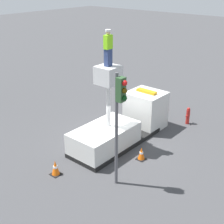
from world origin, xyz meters
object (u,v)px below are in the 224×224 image
(bucket_truck, at_px, (123,125))
(traffic_cone_curbside, at_px, (141,154))
(traffic_cone_rear, at_px, (55,168))
(traffic_light_pole, at_px, (119,109))
(worker, at_px, (108,48))
(fire_hydrant, at_px, (188,116))

(bucket_truck, height_order, traffic_cone_curbside, bucket_truck)
(traffic_cone_rear, relative_size, traffic_cone_curbside, 1.09)
(traffic_light_pole, relative_size, traffic_cone_rear, 6.93)
(worker, distance_m, traffic_light_pole, 3.71)
(worker, height_order, traffic_light_pole, worker)
(traffic_light_pole, distance_m, traffic_cone_curbside, 4.11)
(traffic_light_pole, bearing_deg, traffic_cone_curbside, 10.27)
(worker, distance_m, traffic_cone_curbside, 5.53)
(worker, bearing_deg, bucket_truck, 0.00)
(traffic_cone_rear, bearing_deg, bucket_truck, -3.37)
(bucket_truck, xyz_separation_m, traffic_light_pole, (-3.40, -2.45, 2.73))
(bucket_truck, xyz_separation_m, fire_hydrant, (4.26, -1.81, -0.40))
(traffic_light_pole, xyz_separation_m, traffic_cone_rear, (-1.35, 2.73, -3.32))
(fire_hydrant, bearing_deg, worker, 161.88)
(traffic_cone_rear, height_order, traffic_cone_curbside, traffic_cone_rear)
(traffic_light_pole, bearing_deg, worker, 48.95)
(traffic_cone_rear, bearing_deg, traffic_light_pole, -63.61)
(fire_hydrant, bearing_deg, traffic_cone_rear, 166.95)
(bucket_truck, height_order, fire_hydrant, bucket_truck)
(worker, bearing_deg, fire_hydrant, -18.12)
(worker, bearing_deg, traffic_light_pole, -131.05)
(traffic_light_pole, relative_size, fire_hydrant, 4.70)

